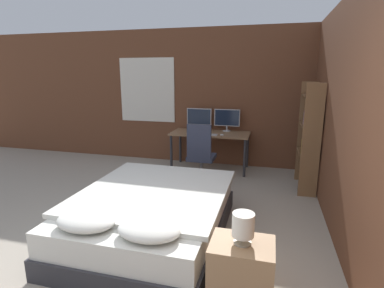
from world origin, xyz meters
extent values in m
cube|color=brown|center=(0.00, 4.38, 1.35)|extent=(12.00, 0.06, 2.70)
cube|color=silver|center=(-1.49, 4.34, 1.49)|extent=(1.20, 0.01, 1.31)
cube|color=#A3B2CC|center=(-1.49, 4.35, 1.49)|extent=(1.12, 0.01, 1.23)
cube|color=brown|center=(1.83, 1.50, 1.35)|extent=(0.06, 12.00, 2.70)
cube|color=#2D2D33|center=(-0.18, 1.35, 0.11)|extent=(1.57, 2.08, 0.22)
cube|color=silver|center=(-0.18, 1.35, 0.35)|extent=(1.51, 2.02, 0.26)
cube|color=silver|center=(-0.18, 1.47, 0.50)|extent=(1.61, 1.75, 0.05)
ellipsoid|color=silver|center=(-0.49, 0.56, 0.54)|extent=(0.55, 0.38, 0.13)
ellipsoid|color=silver|center=(0.12, 0.56, 0.54)|extent=(0.55, 0.38, 0.13)
cube|color=#997551|center=(0.91, 0.50, 0.29)|extent=(0.49, 0.38, 0.58)
cylinder|color=gray|center=(0.91, 0.50, 0.58)|extent=(0.13, 0.13, 0.01)
cylinder|color=gray|center=(0.91, 0.50, 0.62)|extent=(0.02, 0.02, 0.05)
cylinder|color=silver|center=(0.91, 0.50, 0.73)|extent=(0.17, 0.17, 0.18)
cube|color=#846042|center=(-0.05, 3.97, 0.71)|extent=(1.49, 0.69, 0.03)
cylinder|color=#2D2D33|center=(-0.75, 3.68, 0.35)|extent=(0.05, 0.05, 0.69)
cylinder|color=#2D2D33|center=(0.64, 3.68, 0.35)|extent=(0.05, 0.05, 0.69)
cylinder|color=#2D2D33|center=(-0.75, 4.26, 0.35)|extent=(0.05, 0.05, 0.69)
cylinder|color=#2D2D33|center=(0.64, 4.26, 0.35)|extent=(0.05, 0.05, 0.69)
cylinder|color=#B7B7BC|center=(-0.33, 4.21, 0.73)|extent=(0.16, 0.16, 0.01)
cylinder|color=#B7B7BC|center=(-0.33, 4.21, 0.78)|extent=(0.03, 0.03, 0.09)
cube|color=#B7B7BC|center=(-0.33, 4.21, 0.99)|extent=(0.50, 0.03, 0.33)
cube|color=#192338|center=(-0.33, 4.20, 0.99)|extent=(0.47, 0.00, 0.30)
cylinder|color=#B7B7BC|center=(0.23, 4.21, 0.73)|extent=(0.16, 0.16, 0.01)
cylinder|color=#B7B7BC|center=(0.23, 4.21, 0.78)|extent=(0.03, 0.03, 0.09)
cube|color=#B7B7BC|center=(0.23, 4.21, 0.99)|extent=(0.50, 0.03, 0.33)
cube|color=#192338|center=(0.23, 4.20, 0.99)|extent=(0.47, 0.00, 0.30)
cube|color=#B7B7BC|center=(-0.05, 3.73, 0.73)|extent=(0.35, 0.13, 0.02)
ellipsoid|color=#B7B7BC|center=(0.21, 3.73, 0.74)|extent=(0.07, 0.05, 0.04)
cylinder|color=black|center=(-0.04, 3.19, 0.02)|extent=(0.52, 0.52, 0.04)
cylinder|color=gray|center=(-0.04, 3.19, 0.23)|extent=(0.05, 0.05, 0.37)
cube|color=#33384C|center=(-0.04, 3.19, 0.45)|extent=(0.44, 0.44, 0.07)
cube|color=#33384C|center=(-0.04, 3.00, 0.76)|extent=(0.39, 0.05, 0.55)
cube|color=brown|center=(1.65, 3.01, 0.85)|extent=(0.27, 0.02, 1.70)
cube|color=brown|center=(1.65, 3.76, 0.85)|extent=(0.27, 0.02, 1.70)
cube|color=brown|center=(1.65, 3.39, 0.60)|extent=(0.27, 0.73, 0.02)
cube|color=brown|center=(1.65, 3.39, 1.06)|extent=(0.27, 0.73, 0.02)
cube|color=brown|center=(1.65, 3.39, 1.50)|extent=(0.27, 0.73, 0.02)
cube|color=#337042|center=(1.65, 3.04, 0.70)|extent=(0.22, 0.03, 0.20)
cube|color=#B2332D|center=(1.65, 3.09, 0.72)|extent=(0.22, 0.04, 0.23)
cube|color=orange|center=(1.65, 3.14, 0.70)|extent=(0.22, 0.03, 0.18)
cube|color=#337042|center=(1.65, 3.19, 0.70)|extent=(0.22, 0.04, 0.18)
cube|color=#7A387F|center=(1.65, 3.23, 0.74)|extent=(0.22, 0.03, 0.26)
cube|color=gold|center=(1.65, 3.27, 0.72)|extent=(0.22, 0.04, 0.23)
cube|color=#7A387F|center=(1.65, 3.04, 1.20)|extent=(0.22, 0.02, 0.27)
cube|color=#2D4784|center=(1.65, 3.08, 1.19)|extent=(0.22, 0.03, 0.25)
cube|color=#BCB29E|center=(1.65, 3.13, 1.18)|extent=(0.22, 0.04, 0.23)
cube|color=#7A387F|center=(1.65, 3.16, 1.18)|extent=(0.22, 0.02, 0.22)
cube|color=#2D4784|center=(1.65, 3.20, 1.17)|extent=(0.22, 0.04, 0.20)
cube|color=#7A387F|center=(1.65, 3.24, 1.18)|extent=(0.22, 0.02, 0.22)
cube|color=#7A387F|center=(1.65, 3.28, 1.17)|extent=(0.22, 0.03, 0.21)
cube|color=#BCB29E|center=(1.65, 3.31, 1.16)|extent=(0.22, 0.02, 0.18)
camera|label=1|loc=(1.06, -1.56, 1.83)|focal=28.00mm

